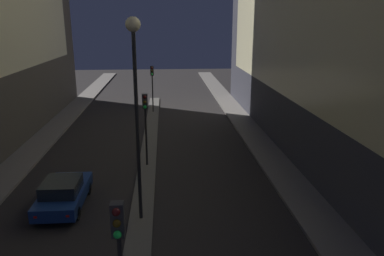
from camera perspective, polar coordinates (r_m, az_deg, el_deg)
median_strip at (r=25.78m, az=-6.63°, el=-3.82°), size 1.09×37.37×0.13m
traffic_light_near at (r=9.84m, az=-11.04°, el=-17.35°), size 0.32×0.42×4.47m
traffic_light_mid at (r=22.61m, az=-7.13°, el=2.20°), size 0.32×0.42×4.47m
traffic_light_far at (r=36.48m, az=-6.08°, el=7.51°), size 0.32×0.42×4.47m
street_lamp at (r=15.60m, az=-8.65°, el=7.55°), size 0.61×0.61×8.82m
car_left_lane at (r=19.36m, az=-18.99°, el=-9.37°), size 1.95×4.32×1.52m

